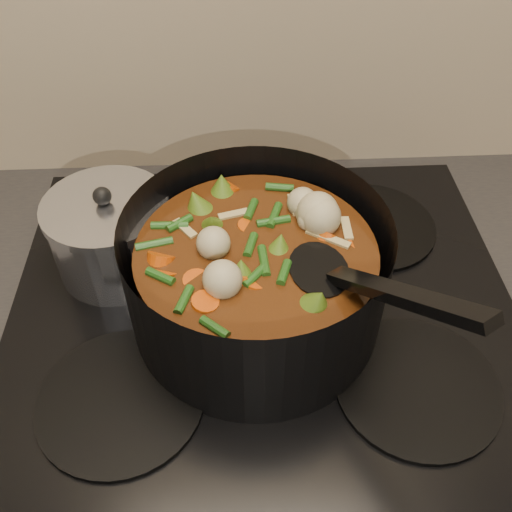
{
  "coord_description": "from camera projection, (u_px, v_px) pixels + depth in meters",
  "views": [
    {
      "loc": [
        -0.03,
        1.47,
        1.47
      ],
      "look_at": [
        -0.01,
        1.91,
        1.03
      ],
      "focal_mm": 40.0,
      "sensor_mm": 36.0,
      "label": 1
    }
  ],
  "objects": [
    {
      "name": "counter",
      "position": [
        261.0,
        469.0,
        1.04
      ],
      "size": [
        2.64,
        0.64,
        0.91
      ],
      "color": "brown",
      "rests_on": "ground"
    },
    {
      "name": "stovetop",
      "position": [
        263.0,
        306.0,
        0.71
      ],
      "size": [
        0.62,
        0.54,
        0.03
      ],
      "color": "black",
      "rests_on": "counter"
    },
    {
      "name": "stockpot",
      "position": [
        256.0,
        277.0,
        0.64
      ],
      "size": [
        0.37,
        0.38,
        0.21
      ],
      "rotation": [
        0.0,
        0.0,
        0.35
      ],
      "color": "black",
      "rests_on": "stovetop"
    },
    {
      "name": "saucepan",
      "position": [
        112.0,
        235.0,
        0.72
      ],
      "size": [
        0.15,
        0.15,
        0.13
      ],
      "rotation": [
        0.0,
        0.0,
        0.38
      ],
      "color": "silver",
      "rests_on": "stovetop"
    }
  ]
}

